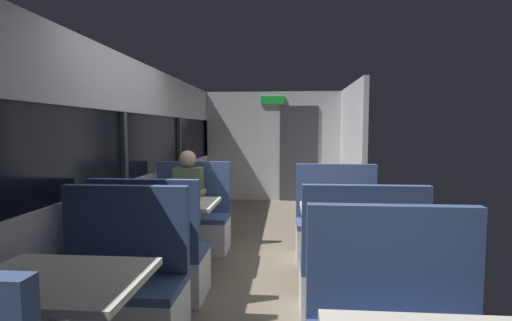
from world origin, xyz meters
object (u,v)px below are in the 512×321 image
Objects in this scene: bench_near_window_facing_entry at (118,296)px; bench_rear_aisle_facing_end at (359,277)px; coffee_cup_primary at (342,205)px; seated_passenger at (189,209)px; dining_table_near_window at (58,296)px; bench_mid_window_facing_entry at (191,224)px; dining_table_rear_aisle at (347,219)px; bench_rear_aisle_facing_entry at (337,231)px; dining_table_mid_window at (174,211)px; bench_mid_window_facing_end at (152,262)px.

bench_near_window_facing_entry is 1.00× the size of bench_rear_aisle_facing_end.
bench_rear_aisle_facing_end is at bearing 15.66° from bench_near_window_facing_entry.
bench_near_window_facing_entry is 2.14m from coffee_cup_primary.
bench_rear_aisle_facing_end is at bearing -85.46° from coffee_cup_primary.
coffee_cup_primary is at bearing -26.71° from seated_passenger.
bench_mid_window_facing_entry reaches higher than dining_table_near_window.
bench_mid_window_facing_entry is at bearing 153.32° from dining_table_rear_aisle.
coffee_cup_primary is at bearing -93.96° from bench_rear_aisle_facing_entry.
dining_table_mid_window is at bearing 171.89° from coffee_cup_primary.
bench_near_window_facing_entry is 1.86m from bench_rear_aisle_facing_end.
dining_table_mid_window is at bearing 90.00° from dining_table_near_window.
bench_rear_aisle_facing_entry is (1.79, 1.20, 0.00)m from bench_mid_window_facing_end.
bench_near_window_facing_entry is 1.00× the size of bench_rear_aisle_facing_entry.
dining_table_mid_window is at bearing -164.41° from bench_rear_aisle_facing_entry.
bench_mid_window_facing_end is (0.00, -0.70, -0.31)m from dining_table_mid_window.
bench_rear_aisle_facing_entry is at bearing 55.46° from dining_table_near_window.
bench_rear_aisle_facing_entry is 0.87× the size of seated_passenger.
bench_mid_window_facing_end is 1.00× the size of bench_rear_aisle_facing_end.
bench_mid_window_facing_entry is 1.00× the size of bench_rear_aisle_facing_end.
seated_passenger reaches higher than coffee_cup_primary.
bench_rear_aisle_facing_end reaches higher than dining_table_rear_aisle.
dining_table_near_window is 2.18m from bench_rear_aisle_facing_end.
bench_rear_aisle_facing_entry is at bearing 15.59° from dining_table_mid_window.
dining_table_near_window is 2.61m from dining_table_rear_aisle.
bench_rear_aisle_facing_end is 2.36m from seated_passenger.
seated_passenger is (0.00, 0.63, -0.10)m from dining_table_mid_window.
seated_passenger reaches higher than bench_rear_aisle_facing_entry.
bench_rear_aisle_facing_entry reaches higher than coffee_cup_primary.
dining_table_rear_aisle is at bearing -26.68° from bench_mid_window_facing_entry.
seated_passenger is at bearing 90.00° from dining_table_mid_window.
bench_mid_window_facing_entry is (0.00, 2.80, -0.31)m from dining_table_near_window.
bench_rear_aisle_facing_entry is 12.22× the size of coffee_cup_primary.
bench_near_window_facing_entry is 2.04m from seated_passenger.
seated_passenger is at bearing 155.20° from dining_table_rear_aisle.
dining_table_near_window and dining_table_mid_window have the same top height.
dining_table_rear_aisle is 10.00× the size of coffee_cup_primary.
bench_mid_window_facing_end is 1.00× the size of bench_mid_window_facing_entry.
bench_rear_aisle_facing_entry is (0.00, 0.70, -0.31)m from dining_table_rear_aisle.
coffee_cup_primary is (1.74, -0.95, 0.46)m from bench_mid_window_facing_entry.
bench_near_window_facing_entry and bench_mid_window_facing_entry have the same top height.
dining_table_mid_window is 0.77m from bench_mid_window_facing_entry.
bench_mid_window_facing_entry is at bearing 90.00° from bench_mid_window_facing_end.
dining_table_near_window is at bearing -90.00° from bench_mid_window_facing_end.
bench_mid_window_facing_end is 1.00× the size of bench_rear_aisle_facing_entry.
dining_table_rear_aisle is 0.16m from coffee_cup_primary.
dining_table_rear_aisle is (1.79, 0.50, 0.31)m from bench_mid_window_facing_end.
seated_passenger is 14.00× the size of coffee_cup_primary.
bench_rear_aisle_facing_entry reaches higher than dining_table_near_window.
bench_near_window_facing_entry reaches higher than coffee_cup_primary.
bench_mid_window_facing_end is 1.80m from bench_rear_aisle_facing_end.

